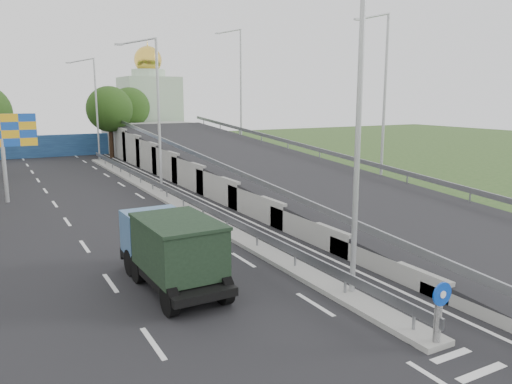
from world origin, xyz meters
TOP-DOWN VIEW (x-y plane):
  - road_surface at (-3.00, 20.00)m, footprint 26.00×90.00m
  - median at (0.00, 24.00)m, footprint 1.00×44.00m
  - overpass_ramp at (7.50, 24.00)m, footprint 10.00×50.00m
  - median_guardrail at (0.00, 24.00)m, footprint 0.09×44.00m
  - sign_bollard at (0.00, 2.17)m, footprint 0.64×0.23m
  - lamp_post_near at (0.11, 6.00)m, footprint 2.74×0.18m
  - lamp_post_mid at (0.11, 26.00)m, footprint 2.74×0.18m
  - lamp_post_far at (0.11, 46.00)m, footprint 2.74×0.18m
  - blue_wall at (-4.00, 52.00)m, footprint 30.00×0.50m
  - church at (10.00, 60.00)m, footprint 7.00×7.00m
  - billboard at (-9.00, 28.00)m, footprint 4.00×0.24m
  - tree_median_far at (2.00, 48.00)m, footprint 4.80×4.80m
  - tree_ramp_far at (6.00, 55.00)m, footprint 4.80×4.80m
  - dump_truck at (-4.64, 9.75)m, footprint 2.36×5.85m

SIDE VIEW (x-z plane):
  - road_surface at x=-3.00m, z-range -0.02..0.02m
  - median at x=0.00m, z-range 0.00..0.20m
  - median_guardrail at x=0.00m, z-range 0.39..1.10m
  - sign_bollard at x=0.00m, z-range 0.20..1.87m
  - blue_wall at x=-4.00m, z-range 0.00..2.40m
  - dump_truck at x=-4.64m, z-range 0.14..2.70m
  - overpass_ramp at x=7.50m, z-range 0.00..3.50m
  - billboard at x=-9.00m, z-range 1.44..6.94m
  - tree_median_far at x=2.00m, z-range 1.38..8.98m
  - tree_ramp_far at x=6.00m, z-range 1.38..8.98m
  - church at x=10.00m, z-range -1.59..12.21m
  - lamp_post_near at x=0.11m, z-range 0.77..10.85m
  - lamp_post_mid at x=0.11m, z-range 0.77..10.85m
  - lamp_post_far at x=0.11m, z-range 0.77..10.85m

